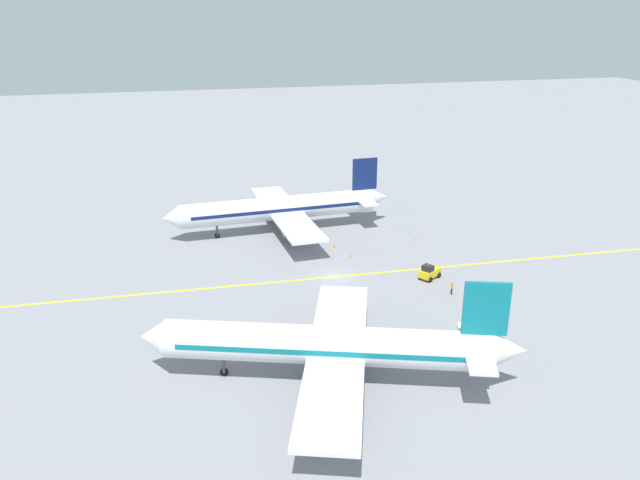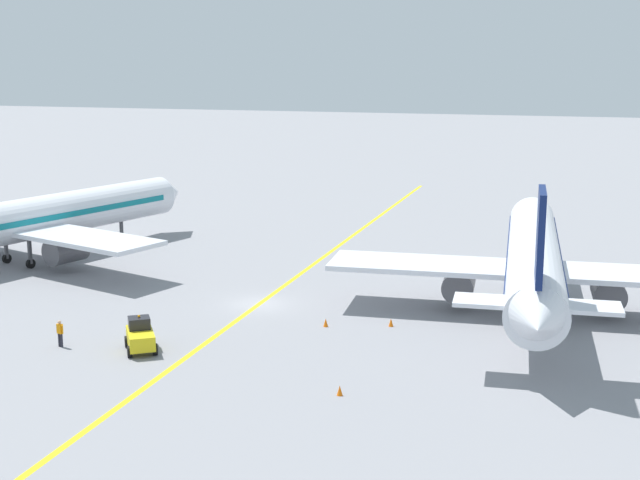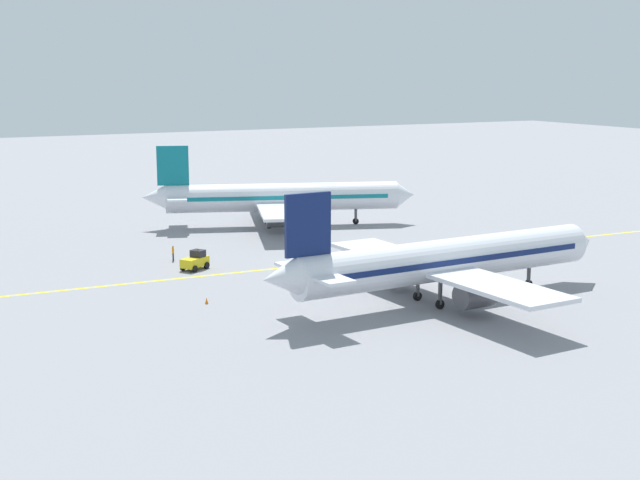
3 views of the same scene
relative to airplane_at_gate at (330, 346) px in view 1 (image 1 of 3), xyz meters
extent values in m
plane|color=gray|center=(22.95, -6.96, -3.71)|extent=(400.00, 400.00, 0.00)
cube|color=yellow|center=(22.95, -6.96, -3.71)|extent=(3.79, 119.96, 0.01)
cylinder|color=silver|center=(0.14, 0.42, 0.09)|extent=(13.23, 29.52, 3.60)
cone|color=silver|center=(5.45, 15.72, 0.09)|extent=(4.02, 3.39, 3.42)
cone|color=silver|center=(-5.26, -15.17, 0.39)|extent=(3.87, 3.84, 3.06)
cube|color=#0F727F|center=(0.14, 0.42, 0.24)|extent=(12.29, 26.70, 0.50)
cube|color=silver|center=(-0.18, -0.53, -0.63)|extent=(28.16, 14.09, 0.36)
cylinder|color=#4C4C51|center=(-4.91, 1.11, -1.88)|extent=(3.13, 3.74, 2.20)
cylinder|color=#4C4C51|center=(4.54, -2.17, -1.88)|extent=(3.13, 3.74, 2.20)
cube|color=#0F727F|center=(-4.44, -12.81, 4.39)|extent=(1.65, 3.90, 5.00)
cube|color=silver|center=(-4.28, -12.34, 0.49)|extent=(9.29, 5.22, 0.24)
cylinder|color=#4C4C51|center=(3.29, 9.49, -2.31)|extent=(0.36, 0.36, 2.00)
cylinder|color=black|center=(3.29, 9.49, -3.31)|extent=(0.53, 0.85, 0.80)
cylinder|color=#4C4C51|center=(-2.02, -0.95, -2.31)|extent=(0.36, 0.36, 2.00)
cylinder|color=black|center=(-2.02, -0.95, -3.31)|extent=(0.53, 0.85, 0.80)
cylinder|color=#4C4C51|center=(1.00, -2.00, -2.31)|extent=(0.36, 0.36, 2.00)
cylinder|color=black|center=(1.00, -2.00, -3.31)|extent=(0.53, 0.85, 0.80)
cylinder|color=silver|center=(41.76, -3.05, 0.09)|extent=(5.25, 30.15, 3.60)
cone|color=silver|center=(40.86, 13.12, 0.09)|extent=(3.55, 2.59, 3.42)
cone|color=silver|center=(42.67, -19.53, 0.39)|extent=(3.22, 3.16, 3.06)
cube|color=#0F1E51|center=(41.76, -3.05, 0.24)|extent=(5.13, 27.16, 0.50)
cube|color=silver|center=(41.81, -4.05, -0.63)|extent=(28.24, 6.74, 0.36)
cylinder|color=#4C4C51|center=(36.82, -4.33, -1.88)|extent=(2.37, 3.32, 2.20)
cylinder|color=#4C4C51|center=(46.81, -3.77, -1.88)|extent=(2.37, 3.32, 2.20)
cube|color=#0F1E51|center=(42.53, -17.03, 4.39)|extent=(0.58, 4.01, 5.00)
cube|color=silver|center=(42.50, -16.53, 0.49)|extent=(9.12, 2.89, 0.24)
cylinder|color=#4C4C51|center=(41.23, 6.53, -2.31)|extent=(0.36, 0.36, 2.00)
cylinder|color=black|center=(41.23, 6.53, -3.31)|extent=(0.32, 0.81, 0.80)
cylinder|color=#4C4C51|center=(40.27, -5.14, -2.31)|extent=(0.36, 0.36, 2.00)
cylinder|color=black|center=(40.27, -5.14, -3.31)|extent=(0.32, 0.81, 0.80)
cylinder|color=#4C4C51|center=(43.47, -4.96, -2.31)|extent=(0.36, 0.36, 2.00)
cylinder|color=black|center=(43.47, -4.96, -3.31)|extent=(0.32, 0.81, 0.80)
cube|color=gold|center=(19.50, -18.48, -2.91)|extent=(2.87, 3.34, 0.90)
cube|color=black|center=(19.21, -18.02, -2.11)|extent=(1.67, 1.61, 0.70)
sphere|color=orange|center=(19.21, -18.02, -1.68)|extent=(0.16, 0.16, 0.16)
cylinder|color=black|center=(18.35, -18.06, -3.36)|extent=(0.59, 0.73, 0.70)
cylinder|color=black|center=(19.62, -17.26, -3.36)|extent=(0.59, 0.73, 0.70)
cylinder|color=black|center=(19.39, -19.71, -3.36)|extent=(0.59, 0.73, 0.70)
cylinder|color=black|center=(20.66, -18.91, -3.36)|extent=(0.59, 0.73, 0.70)
cylinder|color=#23232D|center=(14.51, -19.15, -3.28)|extent=(0.16, 0.16, 0.85)
cylinder|color=#23232D|center=(14.32, -19.09, -3.28)|extent=(0.16, 0.16, 0.85)
cube|color=orange|center=(14.41, -19.12, -2.56)|extent=(0.41, 0.32, 0.60)
cylinder|color=orange|center=(14.64, -19.20, -2.56)|extent=(0.10, 0.10, 0.55)
cylinder|color=orange|center=(14.19, -19.04, -2.56)|extent=(0.10, 0.10, 0.55)
sphere|color=tan|center=(14.41, -19.12, -2.14)|extent=(0.22, 0.22, 0.22)
cone|color=orange|center=(32.85, -22.09, -3.43)|extent=(0.32, 0.32, 0.55)
cone|color=orange|center=(33.07, -9.56, -3.43)|extent=(0.32, 0.32, 0.55)
cone|color=orange|center=(28.96, -10.77, -3.43)|extent=(0.32, 0.32, 0.55)
camera|label=1|loc=(-48.03, 13.12, 29.00)|focal=35.00mm
camera|label=2|loc=(43.87, -64.80, 14.03)|focal=50.00mm
camera|label=3|loc=(104.06, -47.57, 16.31)|focal=50.00mm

